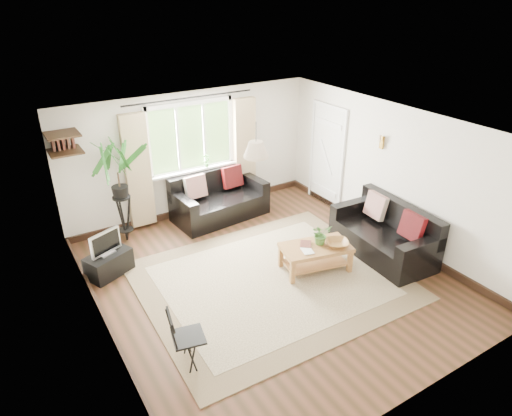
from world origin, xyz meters
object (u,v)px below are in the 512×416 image
sofa_back (220,197)px  tv_stand (109,264)px  palm_stand (121,193)px  sofa_right (383,232)px  coffee_table (315,258)px  folding_chair (188,338)px

sofa_back → tv_stand: size_ratio=2.59×
palm_stand → sofa_right: bearing=-37.8°
sofa_back → tv_stand: 2.55m
coffee_table → folding_chair: folding_chair is taller
sofa_back → folding_chair: (-2.10, -3.23, -0.03)m
sofa_back → palm_stand: (-1.84, 0.09, 0.50)m
sofa_right → folding_chair: (-3.78, -0.58, -0.03)m
palm_stand → folding_chair: size_ratio=2.35×
folding_chair → tv_stand: bearing=19.0°
sofa_back → sofa_right: (1.68, -2.65, -0.00)m
coffee_table → tv_stand: size_ratio=1.56×
sofa_right → coffee_table: (-1.25, 0.22, -0.20)m
coffee_table → palm_stand: (-2.27, 2.52, 0.70)m
coffee_table → tv_stand: coffee_table is taller
tv_stand → folding_chair: size_ratio=0.88×
sofa_back → palm_stand: palm_stand is taller
sofa_back → coffee_table: sofa_back is taller
palm_stand → folding_chair: 3.37m
sofa_right → coffee_table: 1.29m
sofa_right → tv_stand: 4.47m
coffee_table → folding_chair: bearing=-162.5°
sofa_right → sofa_back: bearing=-144.3°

